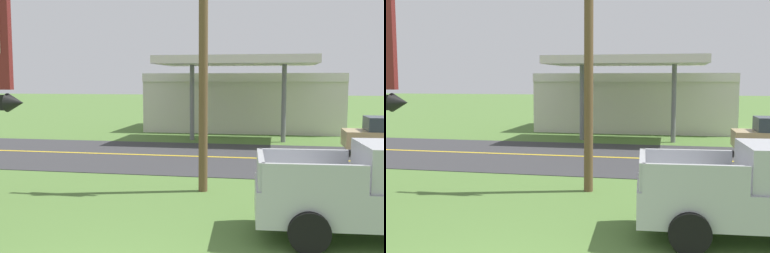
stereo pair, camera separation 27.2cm
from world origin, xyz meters
TOP-DOWN VIEW (x-y plane):
  - road_asphalt at (0.00, 13.00)m, footprint 140.00×8.00m
  - road_centre_line at (0.00, 13.00)m, footprint 126.00×0.20m
  - utility_pole at (0.48, 7.18)m, footprint 2.17×0.26m
  - gas_station at (0.51, 23.97)m, footprint 12.00×11.50m

SIDE VIEW (x-z plane):
  - road_asphalt at x=0.00m, z-range 0.00..0.02m
  - road_centre_line at x=0.00m, z-range 0.02..0.03m
  - gas_station at x=0.51m, z-range -0.26..4.14m
  - utility_pole at x=0.48m, z-range 0.33..8.56m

